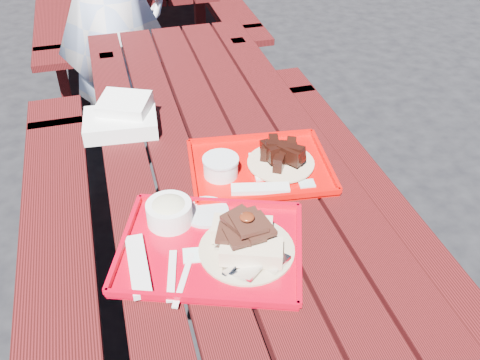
% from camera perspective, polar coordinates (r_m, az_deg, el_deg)
% --- Properties ---
extents(ground, '(60.00, 60.00, 0.00)m').
position_cam_1_polar(ground, '(2.20, -1.08, -14.75)').
color(ground, black).
rests_on(ground, ground).
extents(picnic_table_near, '(1.41, 2.40, 0.75)m').
position_cam_1_polar(picnic_table_near, '(1.79, -1.29, -3.76)').
color(picnic_table_near, '#4B0E10').
rests_on(picnic_table_near, ground).
extents(near_tray, '(0.56, 0.50, 0.15)m').
position_cam_1_polar(near_tray, '(1.39, -3.06, -5.97)').
color(near_tray, '#B70016').
rests_on(near_tray, picnic_table_near).
extents(far_tray, '(0.47, 0.38, 0.07)m').
position_cam_1_polar(far_tray, '(1.65, 1.92, 1.50)').
color(far_tray, '#D10503').
rests_on(far_tray, picnic_table_near).
extents(white_cloth, '(0.26, 0.23, 0.10)m').
position_cam_1_polar(white_cloth, '(1.90, -12.49, 6.51)').
color(white_cloth, white).
rests_on(white_cloth, picnic_table_near).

